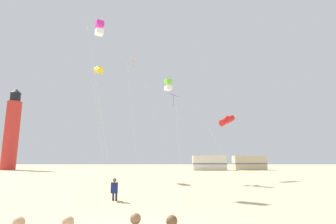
# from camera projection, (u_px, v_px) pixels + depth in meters

# --- Properties ---
(kite_flyer_standing) EXTENTS (0.36, 0.52, 1.16)m
(kite_flyer_standing) POSITION_uv_depth(u_px,v_px,m) (113.00, 189.00, 13.29)
(kite_flyer_standing) COLOR navy
(kite_flyer_standing) RESTS_ON ground
(kite_diamond_violet) EXTENTS (1.37, 1.37, 8.97)m
(kite_diamond_violet) POSITION_uv_depth(u_px,v_px,m) (173.00, 98.00, 27.16)
(kite_diamond_violet) COLOR silver
(kite_diamond_violet) RESTS_ON ground
(kite_box_lime) EXTENTS (2.71, 2.71, 10.22)m
(kite_box_lime) POSITION_uv_depth(u_px,v_px,m) (167.00, 85.00, 26.63)
(kite_box_lime) COLOR silver
(kite_box_lime) RESTS_ON ground
(kite_diamond_orange) EXTENTS (1.57, 1.49, 13.85)m
(kite_diamond_orange) POSITION_uv_depth(u_px,v_px,m) (133.00, 65.00, 30.06)
(kite_diamond_orange) COLOR silver
(kite_diamond_orange) RESTS_ON ground
(kite_tube_scarlet) EXTENTS (3.60, 3.62, 7.10)m
(kite_tube_scarlet) POSITION_uv_depth(u_px,v_px,m) (226.00, 120.00, 28.94)
(kite_tube_scarlet) COLOR silver
(kite_tube_scarlet) RESTS_ON ground
(kite_box_magenta) EXTENTS (2.28, 2.09, 13.29)m
(kite_box_magenta) POSITION_uv_depth(u_px,v_px,m) (98.00, 28.00, 21.25)
(kite_box_magenta) COLOR silver
(kite_box_magenta) RESTS_ON ground
(kite_tube_gold) EXTENTS (2.32, 2.71, 13.11)m
(kite_tube_gold) POSITION_uv_depth(u_px,v_px,m) (98.00, 70.00, 30.34)
(kite_tube_gold) COLOR silver
(kite_tube_gold) RESTS_ON ground
(lighthouse_distant) EXTENTS (2.80, 2.80, 16.80)m
(lighthouse_distant) POSITION_uv_depth(u_px,v_px,m) (10.00, 131.00, 53.19)
(lighthouse_distant) COLOR red
(lighthouse_distant) RESTS_ON ground
(rv_van_cream) EXTENTS (6.47, 2.42, 2.80)m
(rv_van_cream) POSITION_uv_depth(u_px,v_px,m) (208.00, 163.00, 50.15)
(rv_van_cream) COLOR beige
(rv_van_cream) RESTS_ON ground
(rv_van_tan) EXTENTS (6.59, 2.79, 2.80)m
(rv_van_tan) POSITION_uv_depth(u_px,v_px,m) (248.00, 163.00, 52.05)
(rv_van_tan) COLOR #C6B28C
(rv_van_tan) RESTS_ON ground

